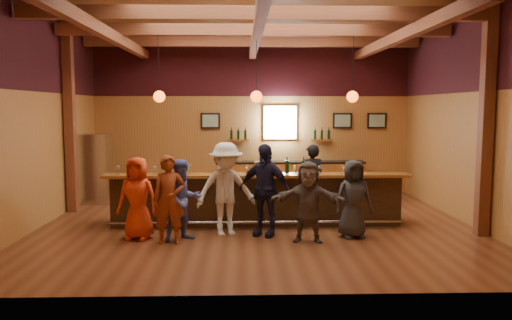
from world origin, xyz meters
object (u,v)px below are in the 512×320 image
object	(u,v)px
bar_counter	(257,199)
customer_white	(226,189)
customer_dark	(353,199)
customer_brown	(308,202)
customer_denim	(183,200)
bottle_a	(287,166)
ice_bucket	(260,168)
customer_redvest	(169,199)
customer_orange	(137,198)
bartender	(312,180)
stainless_fridge	(96,168)
customer_navy	(264,190)
back_bar_cabinet	(294,178)

from	to	relation	value
bar_counter	customer_white	distance (m)	1.23
customer_dark	customer_white	bearing A→B (deg)	165.47
customer_white	customer_brown	bearing A→B (deg)	-35.46
customer_denim	bottle_a	xyz separation A→B (m)	(2.04, 1.10, 0.49)
ice_bucket	customer_brown	bearing A→B (deg)	-54.16
customer_redvest	bottle_a	bearing A→B (deg)	24.50
bar_counter	customer_denim	bearing A→B (deg)	-136.70
customer_orange	ice_bucket	world-z (taller)	customer_orange
bar_counter	bartender	world-z (taller)	bartender
customer_redvest	customer_denim	world-z (taller)	customer_redvest
stainless_fridge	customer_dark	world-z (taller)	stainless_fridge
bar_counter	bartender	bearing A→B (deg)	31.06
customer_denim	bottle_a	world-z (taller)	customer_denim
customer_navy	bartender	world-z (taller)	customer_navy
bartender	ice_bucket	distance (m)	1.71
customer_dark	bartender	world-z (taller)	bartender
bar_counter	bartender	xyz separation A→B (m)	(1.28, 0.77, 0.30)
bar_counter	customer_navy	bearing A→B (deg)	-84.01
customer_redvest	ice_bucket	xyz separation A→B (m)	(1.70, 1.20, 0.43)
customer_orange	bartender	world-z (taller)	bartender
bartender	customer_redvest	bearing A→B (deg)	33.81
customer_redvest	customer_navy	bearing A→B (deg)	10.19
customer_brown	customer_denim	bearing A→B (deg)	-174.90
bar_counter	ice_bucket	bearing A→B (deg)	-81.94
ice_bucket	bottle_a	world-z (taller)	bottle_a
customer_orange	customer_brown	bearing A→B (deg)	5.79
back_bar_cabinet	bartender	distance (m)	2.82
stainless_fridge	ice_bucket	bearing A→B (deg)	-33.75
customer_denim	customer_white	distance (m)	0.87
customer_redvest	ice_bucket	size ratio (longest dim) A/B	6.21
customer_orange	ice_bucket	distance (m)	2.54
customer_orange	back_bar_cabinet	bearing A→B (deg)	64.90
stainless_fridge	customer_white	xyz separation A→B (m)	(3.48, -3.44, 0.01)
customer_redvest	bottle_a	distance (m)	2.66
bottle_a	customer_denim	bearing A→B (deg)	-151.58
customer_dark	bottle_a	distance (m)	1.63
bottle_a	customer_navy	bearing A→B (deg)	-122.12
bar_counter	customer_orange	bearing A→B (deg)	-151.75
customer_redvest	bottle_a	xyz separation A→B (m)	(2.27, 1.30, 0.44)
customer_navy	customer_redvest	bearing A→B (deg)	-138.20
stainless_fridge	customer_denim	world-z (taller)	stainless_fridge
customer_redvest	customer_white	world-z (taller)	customer_white
back_bar_cabinet	customer_denim	distance (m)	5.56
customer_brown	customer_redvest	bearing A→B (deg)	-170.04
customer_redvest	customer_white	size ratio (longest dim) A/B	0.90
back_bar_cabinet	stainless_fridge	world-z (taller)	stainless_fridge
customer_dark	ice_bucket	bearing A→B (deg)	144.00
customer_denim	customer_navy	world-z (taller)	customer_navy
customer_white	bartender	distance (m)	2.60
bar_counter	ice_bucket	distance (m)	0.79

